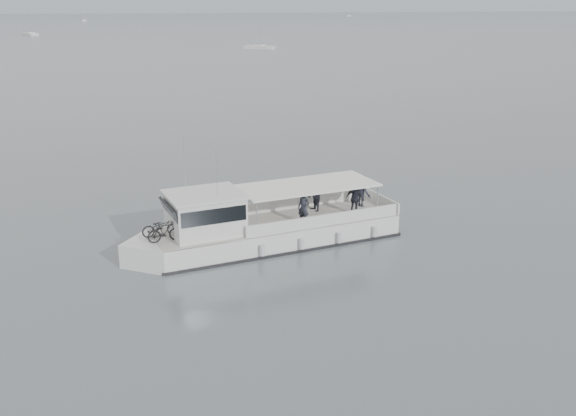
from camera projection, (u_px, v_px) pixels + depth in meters
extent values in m
plane|color=#556065|center=(414.00, 242.00, 28.57)|extent=(1400.00, 1400.00, 0.00)
cube|color=white|center=(277.00, 234.00, 28.37)|extent=(11.22, 4.98, 1.18)
cube|color=white|center=(155.00, 254.00, 26.23)|extent=(2.89, 2.89, 1.18)
cube|color=beige|center=(277.00, 222.00, 28.19)|extent=(11.22, 4.98, 0.05)
cube|color=black|center=(277.00, 242.00, 28.48)|extent=(11.42, 5.12, 0.16)
cube|color=white|center=(297.00, 203.00, 29.95)|extent=(7.12, 1.51, 0.54)
cube|color=white|center=(325.00, 220.00, 27.54)|extent=(7.12, 1.51, 0.54)
cube|color=white|center=(382.00, 201.00, 30.23)|extent=(0.66, 2.86, 0.54)
cube|color=white|center=(205.00, 214.00, 26.65)|extent=(3.32, 2.97, 1.63)
cube|color=black|center=(172.00, 215.00, 26.06)|extent=(0.94, 2.32, 1.05)
cube|color=black|center=(205.00, 208.00, 26.57)|extent=(3.15, 2.97, 0.63)
cube|color=white|center=(204.00, 194.00, 26.39)|extent=(3.53, 3.18, 0.09)
cube|color=white|center=(307.00, 185.00, 28.30)|extent=(6.57, 3.87, 0.07)
cylinder|color=silver|center=(257.00, 219.00, 26.29)|extent=(0.06, 0.06, 1.49)
cylinder|color=silver|center=(236.00, 202.00, 28.48)|extent=(0.06, 0.06, 1.49)
cylinder|color=silver|center=(377.00, 201.00, 28.57)|extent=(0.06, 0.06, 1.49)
cylinder|color=silver|center=(349.00, 187.00, 30.77)|extent=(0.06, 0.06, 1.49)
cylinder|color=silver|center=(185.00, 163.00, 26.51)|extent=(0.03, 0.03, 2.35)
cylinder|color=silver|center=(217.00, 174.00, 25.67)|extent=(0.03, 0.03, 1.99)
cylinder|color=silver|center=(262.00, 250.00, 26.44)|extent=(0.26, 0.26, 0.45)
cylinder|color=silver|center=(302.00, 244.00, 27.16)|extent=(0.26, 0.26, 0.45)
cylinder|color=silver|center=(339.00, 238.00, 27.87)|extent=(0.26, 0.26, 0.45)
cylinder|color=silver|center=(375.00, 232.00, 28.58)|extent=(0.26, 0.26, 0.45)
imported|color=black|center=(161.00, 227.00, 26.38)|extent=(1.63, 0.84, 0.82)
imported|color=black|center=(165.00, 232.00, 25.75)|extent=(1.48, 0.68, 0.86)
imported|color=#2A2D39|center=(304.00, 208.00, 27.61)|extent=(0.64, 0.65, 1.52)
imported|color=#2A2D39|center=(315.00, 196.00, 29.36)|extent=(0.72, 0.84, 1.52)
imported|color=#2A2D39|center=(355.00, 199.00, 28.91)|extent=(0.89, 0.90, 1.52)
imported|color=#2A2D39|center=(362.00, 191.00, 30.05)|extent=(0.97, 1.13, 1.52)
cube|color=white|center=(259.00, 48.00, 140.56)|extent=(6.76, 5.75, 0.75)
cube|color=white|center=(259.00, 46.00, 140.47)|extent=(3.04, 2.93, 0.45)
cylinder|color=silver|center=(259.00, 28.00, 139.32)|extent=(0.08, 0.08, 7.46)
cube|color=white|center=(349.00, 16.00, 410.79)|extent=(4.06, 4.89, 0.75)
cube|color=white|center=(349.00, 15.00, 410.69)|extent=(2.09, 2.18, 0.45)
cube|color=white|center=(30.00, 34.00, 194.20)|extent=(5.83, 8.06, 0.75)
cube|color=white|center=(30.00, 33.00, 194.10)|extent=(3.20, 3.43, 0.45)
cylinder|color=silver|center=(28.00, 19.00, 192.78)|extent=(0.08, 0.08, 8.57)
cube|color=white|center=(84.00, 21.00, 320.70)|extent=(2.51, 6.33, 0.75)
cube|color=white|center=(84.00, 20.00, 320.60)|extent=(1.91, 2.31, 0.45)
cylinder|color=silver|center=(84.00, 13.00, 319.55)|extent=(0.08, 0.08, 6.80)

